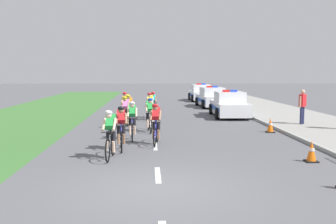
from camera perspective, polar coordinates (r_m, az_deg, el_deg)
ground_plane at (r=9.25m, az=-1.29°, el=-10.92°), size 160.00×160.00×0.00m
sidewalk_slab at (r=24.43m, az=16.94°, el=-0.55°), size 4.86×60.00×0.12m
kerb_edge at (r=23.74m, az=11.59°, el=-0.59°), size 0.16×60.00×0.13m
grass_verge at (r=24.06m, az=-19.77°, el=-0.87°), size 7.00×60.00×0.01m
lane_markings_centre at (r=20.25m, az=-2.11°, el=-1.73°), size 0.14×29.60×0.01m
cyclist_lead at (r=12.24m, az=-8.28°, el=-3.07°), size 0.44×1.72×1.56m
cyclist_second at (r=13.58m, az=-6.73°, el=-2.17°), size 0.44×1.72×1.56m
cyclist_third at (r=14.47m, az=-1.75°, el=-1.64°), size 0.45×1.72×1.56m
cyclist_fourth at (r=15.62m, az=-5.15°, el=-1.11°), size 0.42×1.72×1.56m
cyclist_fifth at (r=17.58m, az=-2.65°, el=-0.32°), size 0.45×1.72×1.56m
cyclist_sixth at (r=18.78m, az=-6.08°, el=0.05°), size 0.44×1.72×1.56m
cyclist_seventh at (r=20.06m, az=-5.61°, el=0.42°), size 0.44×1.72×1.56m
cyclist_eighth at (r=22.52m, az=-6.11°, el=1.00°), size 0.45×1.72×1.56m
cyclist_ninth at (r=22.82m, az=-2.18°, el=1.09°), size 0.42×1.72×1.56m
cyclist_tenth at (r=21.87m, az=-2.59°, el=0.89°), size 0.45×1.72×1.56m
police_car_nearest at (r=23.78m, az=8.77°, el=0.96°), size 2.09×4.44×1.59m
police_car_second at (r=30.21m, az=6.29°, el=2.02°), size 2.16×4.48×1.59m
police_car_third at (r=36.54m, az=4.71°, el=2.69°), size 2.01×4.41×1.59m
traffic_cone_mid at (r=18.01m, az=14.44°, el=-1.87°), size 0.36×0.36×0.64m
traffic_cone_far at (r=12.54m, az=19.86°, el=-5.34°), size 0.36×0.36×0.64m
spectator_closest at (r=20.33m, az=18.69°, el=1.05°), size 0.44×0.40×1.68m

